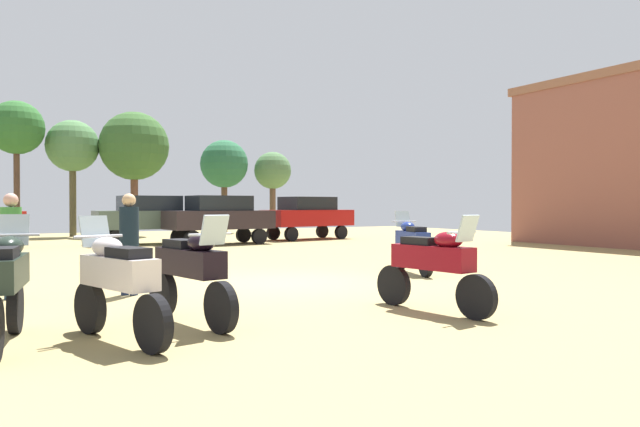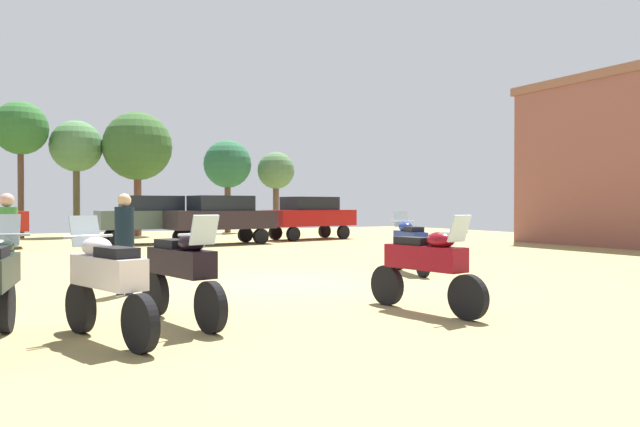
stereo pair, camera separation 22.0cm
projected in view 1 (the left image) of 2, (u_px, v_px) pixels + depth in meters
The scene contains 16 objects.
ground_plane at pixel (283, 283), 12.50m from camera, with size 44.00×52.00×0.02m.
motorcycle_2 at pixel (434, 264), 9.06m from camera, with size 0.68×2.27×1.48m.
motorcycle_3 at pixel (191, 270), 8.13m from camera, with size 0.73×2.24×1.50m.
motorcycle_5 at pixel (6, 282), 6.87m from camera, with size 0.69×2.19×1.51m.
motorcycle_7 at pixel (118, 281), 7.06m from camera, with size 0.82×2.09×1.49m.
motorcycle_8 at pixel (412, 243), 14.28m from camera, with size 0.83×2.19×1.47m.
car_2 at pixel (219, 216), 24.62m from camera, with size 4.43×2.14×2.00m.
car_3 at pixel (308, 215), 28.27m from camera, with size 4.53×2.46×2.00m.
car_6 at pixel (149, 216), 24.85m from camera, with size 4.32×1.84×2.00m.
person_1 at pixel (11, 237), 10.36m from camera, with size 0.47×0.47×1.83m.
person_3 at pixel (129, 235), 10.78m from camera, with size 0.48×0.48×1.83m.
tree_3 at pixel (73, 147), 30.70m from camera, with size 2.63×2.63×5.96m.
tree_5 at pixel (224, 165), 35.39m from camera, with size 2.81×2.81×5.45m.
tree_6 at pixel (273, 172), 36.41m from camera, with size 2.25×2.25×4.84m.
tree_7 at pixel (134, 147), 31.46m from camera, with size 3.58×3.58×6.50m.
tree_8 at pixel (16, 129), 29.04m from camera, with size 2.59×2.59×6.66m.
Camera 1 is at (-5.45, -11.25, 1.64)m, focal length 33.73 mm.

